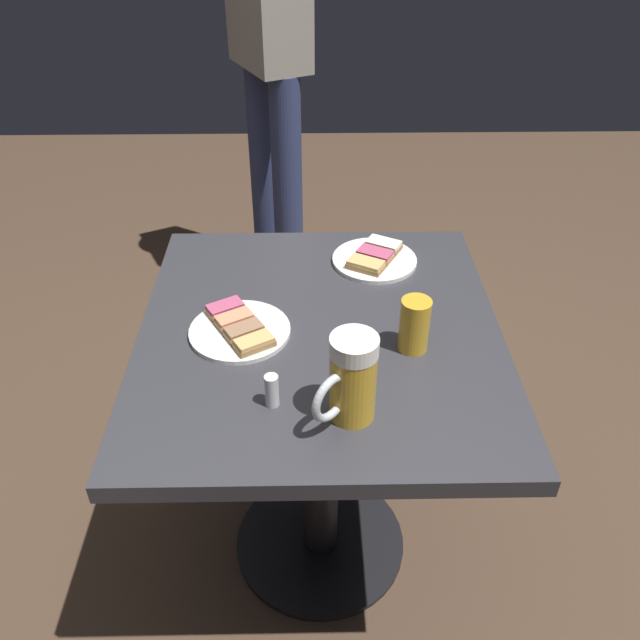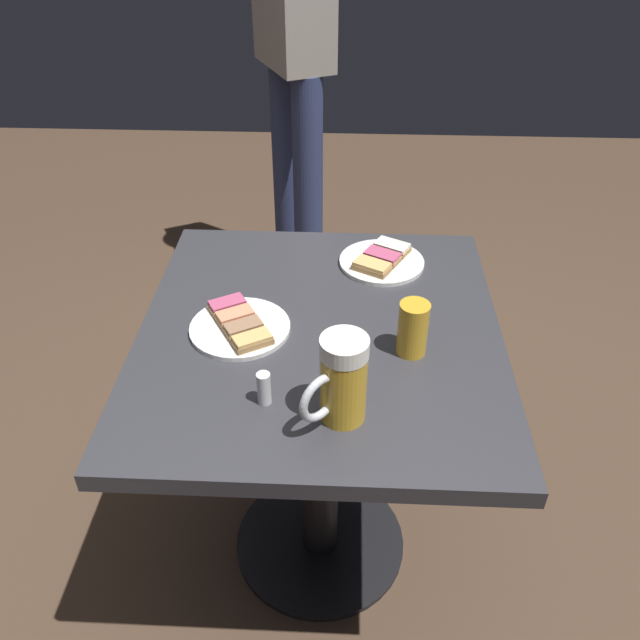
{
  "view_description": "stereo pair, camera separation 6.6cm",
  "coord_description": "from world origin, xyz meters",
  "px_view_note": "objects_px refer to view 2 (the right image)",
  "views": [
    {
      "loc": [
        0.02,
        1.03,
        1.5
      ],
      "look_at": [
        0.0,
        0.0,
        0.74
      ],
      "focal_mm": 36.42,
      "sensor_mm": 36.0,
      "label": 1
    },
    {
      "loc": [
        -0.05,
        1.03,
        1.5
      ],
      "look_at": [
        0.0,
        0.0,
        0.74
      ],
      "focal_mm": 36.42,
      "sensor_mm": 36.0,
      "label": 2
    }
  ],
  "objects_px": {
    "plate_near": "(382,260)",
    "salt_shaker": "(264,388)",
    "plate_far": "(240,326)",
    "patron_standing": "(294,49)",
    "beer_mug": "(341,381)",
    "beer_glass_small": "(413,329)"
  },
  "relations": [
    {
      "from": "plate_near",
      "to": "salt_shaker",
      "type": "xyz_separation_m",
      "value": [
        0.22,
        0.47,
        0.02
      ]
    },
    {
      "from": "plate_far",
      "to": "beer_glass_small",
      "type": "height_order",
      "value": "beer_glass_small"
    },
    {
      "from": "beer_glass_small",
      "to": "salt_shaker",
      "type": "height_order",
      "value": "beer_glass_small"
    },
    {
      "from": "beer_glass_small",
      "to": "patron_standing",
      "type": "distance_m",
      "value": 1.4
    },
    {
      "from": "plate_far",
      "to": "salt_shaker",
      "type": "relative_size",
      "value": 3.19
    },
    {
      "from": "salt_shaker",
      "to": "plate_near",
      "type": "bearing_deg",
      "value": -114.85
    },
    {
      "from": "plate_near",
      "to": "plate_far",
      "type": "xyz_separation_m",
      "value": [
        0.29,
        0.26,
        0.0
      ]
    },
    {
      "from": "beer_glass_small",
      "to": "plate_far",
      "type": "bearing_deg",
      "value": -8.77
    },
    {
      "from": "beer_mug",
      "to": "patron_standing",
      "type": "xyz_separation_m",
      "value": [
        0.19,
        -1.53,
        0.13
      ]
    },
    {
      "from": "plate_near",
      "to": "plate_far",
      "type": "relative_size",
      "value": 0.97
    },
    {
      "from": "plate_far",
      "to": "plate_near",
      "type": "bearing_deg",
      "value": -137.57
    },
    {
      "from": "beer_glass_small",
      "to": "patron_standing",
      "type": "bearing_deg",
      "value": -76.48
    },
    {
      "from": "beer_mug",
      "to": "patron_standing",
      "type": "height_order",
      "value": "patron_standing"
    },
    {
      "from": "plate_near",
      "to": "plate_far",
      "type": "height_order",
      "value": "same"
    },
    {
      "from": "plate_far",
      "to": "patron_standing",
      "type": "xyz_separation_m",
      "value": [
        -0.01,
        -1.3,
        0.21
      ]
    },
    {
      "from": "beer_mug",
      "to": "salt_shaker",
      "type": "bearing_deg",
      "value": -12.65
    },
    {
      "from": "plate_near",
      "to": "salt_shaker",
      "type": "height_order",
      "value": "salt_shaker"
    },
    {
      "from": "plate_near",
      "to": "beer_mug",
      "type": "xyz_separation_m",
      "value": [
        0.08,
        0.5,
        0.07
      ]
    },
    {
      "from": "beer_mug",
      "to": "salt_shaker",
      "type": "distance_m",
      "value": 0.14
    },
    {
      "from": "plate_near",
      "to": "beer_mug",
      "type": "height_order",
      "value": "beer_mug"
    },
    {
      "from": "beer_glass_small",
      "to": "salt_shaker",
      "type": "relative_size",
      "value": 1.73
    },
    {
      "from": "beer_mug",
      "to": "beer_glass_small",
      "type": "relative_size",
      "value": 1.5
    }
  ]
}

